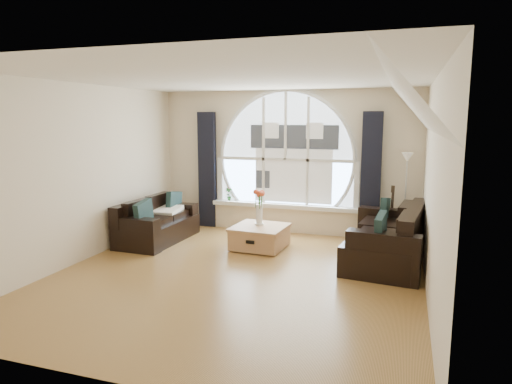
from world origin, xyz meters
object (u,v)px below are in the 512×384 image
at_px(sofa_left, 158,219).
at_px(coffee_chest, 260,236).
at_px(potted_plant, 229,194).
at_px(guitar, 392,215).
at_px(sofa_right, 386,237).
at_px(vase_flowers, 259,202).
at_px(floor_lamp, 405,199).

bearing_deg(sofa_left, coffee_chest, 5.75).
bearing_deg(potted_plant, guitar, -6.22).
bearing_deg(guitar, sofa_right, -88.40).
distance_m(sofa_right, coffee_chest, 2.06).
relative_size(sofa_left, vase_flowers, 2.35).
distance_m(sofa_left, floor_lamp, 4.37).
relative_size(sofa_right, floor_lamp, 1.22).
bearing_deg(coffee_chest, potted_plant, 134.30).
bearing_deg(floor_lamp, vase_flowers, -157.75).
height_order(floor_lamp, potted_plant, floor_lamp).
bearing_deg(vase_flowers, sofa_right, -6.48).
xyz_separation_m(guitar, potted_plant, (-3.15, 0.34, 0.16)).
relative_size(vase_flowers, potted_plant, 2.53).
relative_size(guitar, potted_plant, 3.83).
xyz_separation_m(floor_lamp, potted_plant, (-3.35, 0.18, -0.11)).
xyz_separation_m(sofa_right, guitar, (0.05, 1.03, 0.13)).
height_order(guitar, potted_plant, guitar).
height_order(sofa_right, potted_plant, sofa_right).
relative_size(coffee_chest, potted_plant, 3.12).
distance_m(vase_flowers, guitar, 2.30).
relative_size(floor_lamp, guitar, 1.51).
bearing_deg(vase_flowers, coffee_chest, -65.44).
bearing_deg(coffee_chest, guitar, 26.71).
xyz_separation_m(sofa_right, floor_lamp, (0.26, 1.20, 0.40)).
xyz_separation_m(vase_flowers, potted_plant, (-1.00, 1.14, -0.08)).
height_order(coffee_chest, floor_lamp, floor_lamp).
relative_size(sofa_left, guitar, 1.55).
relative_size(vase_flowers, guitar, 0.66).
relative_size(sofa_right, vase_flowers, 2.79).
height_order(sofa_left, potted_plant, potted_plant).
distance_m(guitar, potted_plant, 3.17).
bearing_deg(potted_plant, sofa_right, -23.93).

